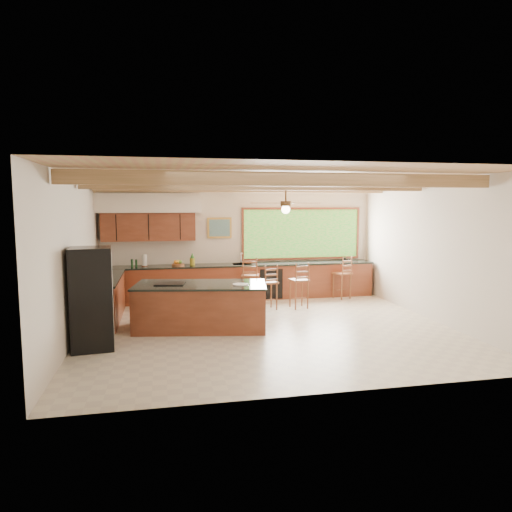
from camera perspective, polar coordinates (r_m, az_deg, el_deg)
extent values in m
plane|color=#C1B5A0|center=(9.24, 1.43, -8.99)|extent=(7.20, 7.20, 0.00)
cube|color=beige|center=(12.13, -2.01, 1.92)|extent=(7.20, 0.04, 3.00)
cube|color=beige|center=(5.87, 8.65, -3.06)|extent=(7.20, 0.04, 3.00)
cube|color=beige|center=(8.87, -21.83, -0.23)|extent=(0.04, 6.50, 3.00)
cube|color=beige|center=(10.38, 21.21, 0.71)|extent=(0.04, 6.50, 3.00)
cube|color=#987B4C|center=(8.92, 1.49, 9.92)|extent=(7.20, 6.50, 0.04)
cube|color=#AA7E55|center=(7.37, 4.34, 9.54)|extent=(7.10, 0.15, 0.22)
cube|color=#AA7E55|center=(9.40, 0.79, 8.89)|extent=(7.10, 0.15, 0.22)
cube|color=#AA7E55|center=(11.17, -1.22, 8.51)|extent=(7.10, 0.15, 0.22)
cube|color=brown|center=(11.75, -13.25, 3.56)|extent=(2.30, 0.35, 0.70)
cube|color=white|center=(11.67, -13.34, 6.48)|extent=(2.60, 0.50, 0.48)
cylinder|color=#FFEABF|center=(11.71, -16.75, 5.26)|extent=(0.10, 0.10, 0.01)
cylinder|color=#FFEABF|center=(11.67, -9.86, 5.43)|extent=(0.10, 0.10, 0.01)
cube|color=#82BD43|center=(12.49, 5.73, 2.80)|extent=(3.20, 0.04, 1.30)
cube|color=#B08135|center=(12.00, -4.59, 3.53)|extent=(0.64, 0.03, 0.54)
cube|color=#386655|center=(11.98, -4.58, 3.52)|extent=(0.54, 0.01, 0.44)
cube|color=brown|center=(11.93, -1.72, -3.29)|extent=(7.00, 0.65, 0.88)
cube|color=black|center=(11.86, -1.73, -1.10)|extent=(7.04, 0.69, 0.04)
cube|color=brown|center=(10.30, -18.39, -5.19)|extent=(0.65, 2.35, 0.88)
cube|color=black|center=(10.22, -18.48, -2.66)|extent=(0.69, 2.39, 0.04)
cube|color=black|center=(11.76, 1.93, -3.54)|extent=(0.60, 0.02, 0.78)
cube|color=silver|center=(11.86, -1.73, -1.08)|extent=(0.50, 0.38, 0.03)
cylinder|color=silver|center=(12.04, -1.89, -0.17)|extent=(0.03, 0.03, 0.30)
cylinder|color=silver|center=(11.93, -1.81, 0.39)|extent=(0.03, 0.20, 0.03)
cylinder|color=silver|center=(11.76, -13.78, -0.51)|extent=(0.12, 0.12, 0.30)
cylinder|color=#173A19|center=(11.68, -15.24, -0.86)|extent=(0.05, 0.05, 0.20)
cylinder|color=#173A19|center=(11.71, -14.74, -0.86)|extent=(0.05, 0.05, 0.18)
cube|color=black|center=(12.78, 11.34, -0.38)|extent=(0.24, 0.22, 0.09)
cube|color=brown|center=(9.20, -6.91, -6.35)|extent=(2.70, 1.59, 0.86)
cube|color=black|center=(9.12, -6.95, -3.60)|extent=(2.74, 1.64, 0.04)
cube|color=black|center=(9.19, -10.69, -3.40)|extent=(0.63, 0.54, 0.02)
cylinder|color=silver|center=(8.96, -1.94, -3.56)|extent=(0.31, 0.31, 0.02)
cube|color=black|center=(8.26, -19.85, -5.02)|extent=(0.75, 0.73, 1.75)
cube|color=silver|center=(8.21, -17.49, -4.99)|extent=(0.02, 0.05, 1.61)
cube|color=brown|center=(11.33, -0.71, -2.43)|extent=(0.51, 0.51, 0.04)
cylinder|color=brown|center=(11.20, -1.38, -4.43)|extent=(0.04, 0.04, 0.69)
cylinder|color=brown|center=(11.27, 0.29, -4.37)|extent=(0.04, 0.04, 0.69)
cylinder|color=brown|center=(11.53, -1.68, -4.12)|extent=(0.04, 0.04, 0.69)
cylinder|color=brown|center=(11.59, -0.05, -4.06)|extent=(0.04, 0.04, 0.69)
cube|color=brown|center=(10.71, 1.53, -3.31)|extent=(0.45, 0.45, 0.04)
cylinder|color=brown|center=(10.59, 0.92, -5.25)|extent=(0.04, 0.04, 0.62)
cylinder|color=brown|center=(10.66, 2.51, -5.17)|extent=(0.04, 0.04, 0.62)
cylinder|color=brown|center=(10.88, 0.57, -4.93)|extent=(0.04, 0.04, 0.62)
cylinder|color=brown|center=(10.95, 2.12, -4.86)|extent=(0.04, 0.04, 0.62)
cube|color=brown|center=(10.90, 5.40, -3.01)|extent=(0.45, 0.45, 0.04)
cylinder|color=brown|center=(10.77, 4.82, -5.00)|extent=(0.04, 0.04, 0.65)
cylinder|color=brown|center=(10.86, 6.42, -4.92)|extent=(0.04, 0.04, 0.65)
cylinder|color=brown|center=(11.06, 4.36, -4.68)|extent=(0.04, 0.04, 0.65)
cylinder|color=brown|center=(11.15, 5.92, -4.61)|extent=(0.04, 0.04, 0.65)
cube|color=brown|center=(12.17, 10.70, -2.13)|extent=(0.52, 0.52, 0.04)
cylinder|color=brown|center=(12.02, 10.26, -3.88)|extent=(0.04, 0.04, 0.65)
cylinder|color=brown|center=(12.14, 11.63, -3.81)|extent=(0.04, 0.04, 0.65)
cylinder|color=brown|center=(12.31, 9.72, -3.63)|extent=(0.04, 0.04, 0.65)
cylinder|color=brown|center=(12.43, 11.06, -3.57)|extent=(0.04, 0.04, 0.65)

